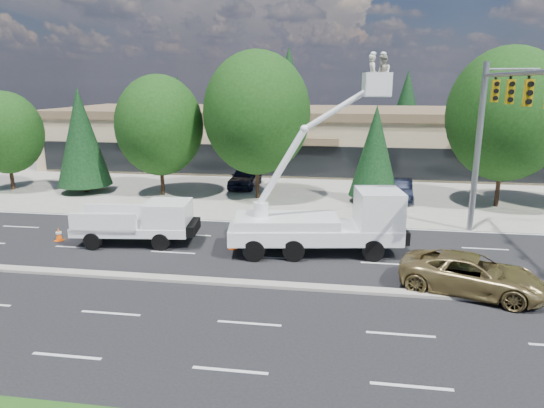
% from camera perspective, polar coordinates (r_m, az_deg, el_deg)
% --- Properties ---
extents(ground, '(140.00, 140.00, 0.00)m').
position_cam_1_polar(ground, '(19.77, -0.87, -9.58)').
color(ground, black).
rests_on(ground, ground).
extents(concrete_apron, '(140.00, 22.00, 0.01)m').
position_cam_1_polar(concrete_apron, '(38.79, 3.98, 2.26)').
color(concrete_apron, gray).
rests_on(concrete_apron, ground).
extents(road_median, '(120.00, 0.55, 0.12)m').
position_cam_1_polar(road_median, '(19.74, -0.87, -9.43)').
color(road_median, gray).
rests_on(road_median, ground).
extents(strip_mall, '(50.40, 15.40, 5.50)m').
position_cam_1_polar(strip_mall, '(48.19, 5.02, 7.95)').
color(strip_mall, tan).
rests_on(strip_mall, ground).
extents(tree_front_a, '(5.32, 5.32, 7.38)m').
position_cam_1_polar(tree_front_a, '(41.44, -28.82, 7.36)').
color(tree_front_a, '#332114').
rests_on(tree_front_a, ground).
extents(tree_front_b, '(3.88, 3.88, 7.65)m').
position_cam_1_polar(tree_front_b, '(38.14, -21.53, 7.35)').
color(tree_front_b, '#332114').
rests_on(tree_front_b, ground).
extents(tree_front_c, '(6.15, 6.15, 8.54)m').
position_cam_1_polar(tree_front_c, '(35.45, -13.12, 8.97)').
color(tree_front_c, '#332114').
rests_on(tree_front_c, ground).
extents(tree_front_d, '(7.29, 7.29, 10.12)m').
position_cam_1_polar(tree_front_d, '(33.46, -1.79, 10.63)').
color(tree_front_d, '#332114').
rests_on(tree_front_d, ground).
extents(tree_front_e, '(3.32, 3.32, 6.55)m').
position_cam_1_polar(tree_front_e, '(33.21, 12.04, 6.13)').
color(tree_front_e, '#332114').
rests_on(tree_front_e, ground).
extents(tree_front_f, '(7.37, 7.37, 10.22)m').
position_cam_1_polar(tree_front_f, '(34.40, 25.85, 9.45)').
color(tree_front_f, '#332114').
rests_on(tree_front_f, ground).
extents(tree_back_a, '(4.45, 4.45, 8.76)m').
position_cam_1_polar(tree_back_a, '(63.51, -10.94, 10.92)').
color(tree_back_a, '#332114').
rests_on(tree_back_a, ground).
extents(tree_back_b, '(6.16, 6.16, 12.14)m').
position_cam_1_polar(tree_back_b, '(60.28, 1.96, 12.73)').
color(tree_back_b, '#332114').
rests_on(tree_back_b, ground).
extents(tree_back_c, '(4.77, 4.77, 9.40)m').
position_cam_1_polar(tree_back_c, '(60.33, 15.52, 10.84)').
color(tree_back_c, '#332114').
rests_on(tree_back_c, ground).
extents(tree_back_d, '(5.28, 5.28, 10.40)m').
position_cam_1_polar(tree_back_d, '(62.84, 26.66, 10.48)').
color(tree_back_d, '#332114').
rests_on(tree_back_d, ground).
extents(signal_mast, '(2.76, 10.16, 9.00)m').
position_cam_1_polar(signal_mast, '(25.94, 24.59, 8.68)').
color(signal_mast, gray).
rests_on(signal_mast, ground).
extents(utility_pickup, '(5.95, 2.77, 2.20)m').
position_cam_1_polar(utility_pickup, '(25.25, -15.10, -2.57)').
color(utility_pickup, white).
rests_on(utility_pickup, ground).
extents(bucket_truck, '(8.35, 3.63, 9.25)m').
position_cam_1_polar(bucket_truck, '(22.97, 7.05, -1.04)').
color(bucket_truck, white).
rests_on(bucket_truck, ground).
extents(traffic_cone_a, '(0.40, 0.40, 0.70)m').
position_cam_1_polar(traffic_cone_a, '(27.34, -23.80, -3.28)').
color(traffic_cone_a, '#F55207').
rests_on(traffic_cone_a, ground).
extents(traffic_cone_b, '(0.40, 0.40, 0.70)m').
position_cam_1_polar(traffic_cone_b, '(23.90, -4.59, -4.49)').
color(traffic_cone_b, '#F55207').
rests_on(traffic_cone_b, ground).
extents(traffic_cone_c, '(0.40, 0.40, 0.70)m').
position_cam_1_polar(traffic_cone_c, '(22.80, 2.70, -5.39)').
color(traffic_cone_c, '#F55207').
rests_on(traffic_cone_c, ground).
extents(minivan, '(5.86, 4.02, 1.49)m').
position_cam_1_polar(minivan, '(20.43, 22.43, -7.64)').
color(minivan, olive).
rests_on(minivan, ground).
extents(parked_car_west, '(2.18, 4.87, 1.62)m').
position_cam_1_polar(parked_car_west, '(37.88, -3.17, 3.23)').
color(parked_car_west, black).
rests_on(parked_car_west, ground).
extents(parked_car_east, '(1.85, 4.44, 1.43)m').
position_cam_1_polar(parked_car_east, '(34.84, 14.90, 1.64)').
color(parked_car_east, black).
rests_on(parked_car_east, ground).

